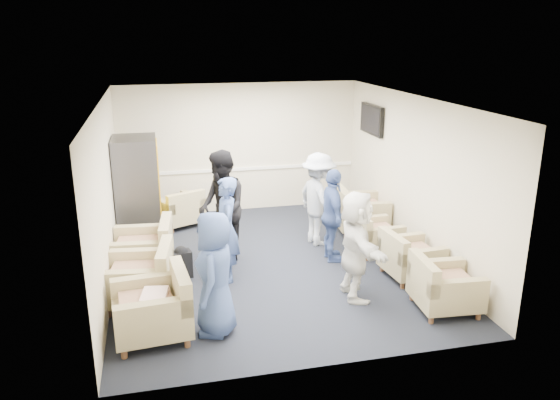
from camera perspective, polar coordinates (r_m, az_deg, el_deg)
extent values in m
plane|color=black|center=(9.15, -1.04, -6.64)|extent=(6.00, 6.00, 0.00)
plane|color=white|center=(8.43, -1.14, 10.41)|extent=(6.00, 6.00, 0.00)
cube|color=beige|center=(11.56, -4.23, 5.43)|extent=(5.00, 0.02, 2.70)
cube|color=beige|center=(5.95, 5.02, -6.07)|extent=(5.00, 0.02, 2.70)
cube|color=beige|center=(8.55, -17.70, 0.43)|extent=(0.02, 6.00, 2.70)
cube|color=beige|center=(9.51, 13.81, 2.41)|extent=(0.02, 6.00, 2.70)
cube|color=white|center=(11.64, -4.16, 3.24)|extent=(4.98, 0.04, 0.06)
cube|color=black|center=(10.95, 9.56, 8.31)|extent=(0.07, 1.00, 0.58)
cube|color=black|center=(10.94, 9.39, 8.31)|extent=(0.01, 0.92, 0.50)
cube|color=#494850|center=(10.99, 9.72, 7.54)|extent=(0.04, 0.10, 0.25)
cube|color=tan|center=(7.16, -13.26, -11.78)|extent=(1.00, 1.00, 0.30)
cube|color=#9D7156|center=(7.06, -13.37, -10.31)|extent=(0.69, 0.65, 0.11)
cube|color=tan|center=(7.03, -10.31, -8.79)|extent=(0.24, 0.93, 0.43)
cube|color=tan|center=(8.02, -14.51, -8.60)|extent=(1.03, 1.03, 0.30)
cube|color=#9D7156|center=(7.94, -14.62, -7.27)|extent=(0.71, 0.67, 0.11)
cube|color=tan|center=(7.82, -11.94, -6.18)|extent=(0.28, 0.92, 0.43)
cube|color=tan|center=(8.94, -14.19, -5.79)|extent=(1.02, 1.02, 0.31)
cube|color=#9D7156|center=(8.86, -14.28, -4.55)|extent=(0.70, 0.66, 0.11)
cube|color=tan|center=(8.76, -11.84, -3.48)|extent=(0.24, 0.94, 0.44)
cube|color=tan|center=(7.96, 16.88, -9.25)|extent=(0.88, 0.88, 0.27)
cube|color=#9D7156|center=(7.88, 17.00, -8.06)|extent=(0.61, 0.57, 0.10)
cube|color=tan|center=(7.68, 14.76, -7.34)|extent=(0.20, 0.83, 0.39)
cube|color=tan|center=(8.82, 13.53, -6.35)|extent=(0.85, 0.85, 0.26)
cube|color=#9D7156|center=(8.75, 13.61, -5.28)|extent=(0.59, 0.56, 0.09)
cube|color=tan|center=(8.54, 11.75, -4.71)|extent=(0.19, 0.80, 0.37)
cube|color=tan|center=(9.68, 9.96, -4.07)|extent=(0.81, 0.81, 0.25)
cube|color=#9D7156|center=(9.62, 10.01, -3.13)|extent=(0.56, 0.52, 0.09)
cube|color=tan|center=(9.44, 8.34, -2.58)|extent=(0.18, 0.76, 0.35)
cube|color=tan|center=(10.62, 8.37, -1.74)|extent=(1.00, 1.00, 0.31)
cube|color=#9D7156|center=(10.56, 8.41, -0.67)|extent=(0.69, 0.65, 0.11)
cube|color=tan|center=(10.41, 6.41, 0.08)|extent=(0.23, 0.94, 0.44)
cube|color=tan|center=(11.01, -10.54, -1.39)|extent=(1.06, 1.06, 0.26)
cube|color=#9D7156|center=(10.95, -10.59, -0.51)|extent=(0.70, 0.72, 0.09)
cube|color=tan|center=(10.63, -9.78, -0.21)|extent=(0.78, 0.46, 0.37)
cube|color=#494850|center=(10.17, -14.67, 1.01)|extent=(0.76, 0.91, 1.92)
cube|color=orange|center=(10.13, -12.52, 1.68)|extent=(0.02, 0.77, 1.54)
cube|color=black|center=(10.37, -12.22, -2.60)|extent=(0.02, 0.46, 0.12)
cube|color=black|center=(8.72, -10.23, -6.61)|extent=(0.34, 0.27, 0.43)
sphere|color=black|center=(8.64, -10.30, -5.43)|extent=(0.22, 0.22, 0.22)
cube|color=white|center=(7.04, -12.99, -9.87)|extent=(0.37, 0.45, 0.12)
imported|color=#3B528E|center=(6.90, -6.80, -7.67)|extent=(0.71, 0.90, 1.61)
imported|color=#3B528E|center=(8.33, -5.65, -3.12)|extent=(0.39, 0.60, 1.63)
imported|color=black|center=(8.99, -6.07, -0.76)|extent=(0.86, 1.02, 1.88)
imported|color=silver|center=(9.73, 4.05, 0.07)|extent=(0.86, 1.20, 1.68)
imported|color=#3B528E|center=(9.05, 5.50, -1.63)|extent=(0.46, 0.95, 1.57)
imported|color=white|center=(7.82, 7.96, -4.71)|extent=(0.58, 1.51, 1.60)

